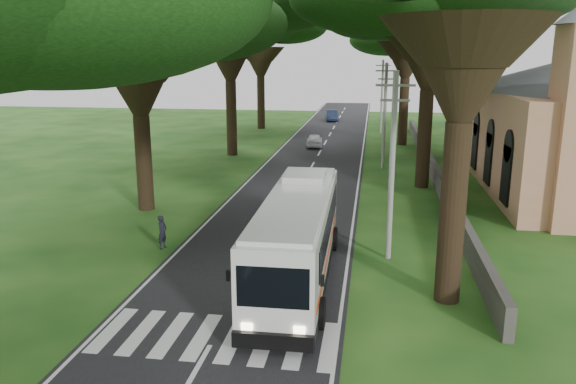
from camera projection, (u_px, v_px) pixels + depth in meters
ground at (231, 310)px, 19.44m from camera, size 140.00×140.00×0.00m
road at (311, 168)px, 43.43m from camera, size 8.00×120.00×0.04m
crosswalk at (215, 338)px, 17.52m from camera, size 8.00×3.00×0.01m
property_wall at (432, 167)px, 41.02m from camera, size 0.35×50.00×1.20m
pole_near at (392, 164)px, 23.39m from camera, size 1.60×0.24×8.00m
pole_mid at (385, 114)px, 42.59m from camera, size 1.60×0.24×8.00m
pole_far at (382, 95)px, 61.78m from camera, size 1.60×0.24×8.00m
tree_l_mida at (135, 14)px, 29.57m from camera, size 13.29×13.29×13.63m
tree_l_far at (260, 23)px, 63.85m from camera, size 12.71×12.71×14.98m
tree_r_midb at (409, 6)px, 51.71m from camera, size 14.49×14.49×16.16m
tree_r_far at (408, 32)px, 69.24m from camera, size 12.95×12.95×14.19m
coach_bus at (297, 235)px, 21.63m from camera, size 2.87×11.62×3.42m
distant_car_a at (314, 140)px, 53.18m from camera, size 1.83×3.81×1.26m
distant_car_b at (332, 115)px, 74.01m from camera, size 2.07×4.39×1.39m
pedestrian at (162, 232)px, 25.43m from camera, size 0.48×0.63×1.55m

